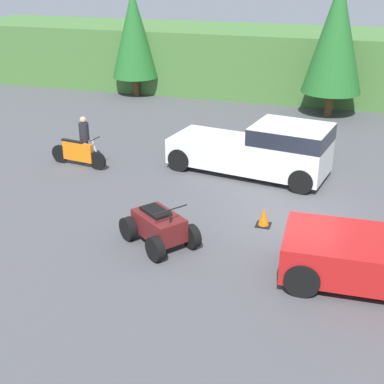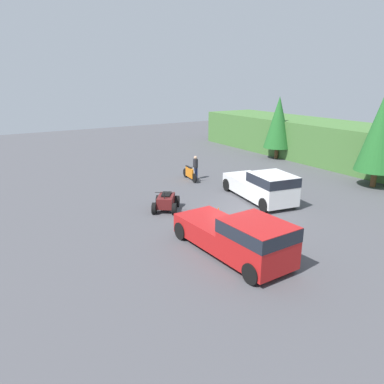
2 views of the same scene
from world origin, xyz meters
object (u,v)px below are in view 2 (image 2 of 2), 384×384
(dirt_bike, at_px, (190,173))
(rider_person, at_px, (195,167))
(pickup_truck_second, at_px, (264,186))
(pickup_truck_red, at_px, (240,236))
(quad_atv, at_px, (166,202))
(traffic_cone, at_px, (218,212))

(dirt_bike, distance_m, rider_person, 0.65)
(pickup_truck_second, height_order, rider_person, pickup_truck_second)
(dirt_bike, bearing_deg, pickup_truck_second, 18.26)
(pickup_truck_red, distance_m, pickup_truck_second, 7.80)
(quad_atv, bearing_deg, pickup_truck_red, 34.77)
(dirt_bike, distance_m, quad_atv, 6.63)
(pickup_truck_second, distance_m, quad_atv, 5.96)
(pickup_truck_red, height_order, quad_atv, pickup_truck_red)
(rider_person, height_order, traffic_cone, rider_person)
(traffic_cone, bearing_deg, pickup_truck_red, -24.95)
(pickup_truck_second, bearing_deg, traffic_cone, -69.85)
(quad_atv, bearing_deg, pickup_truck_second, 109.58)
(pickup_truck_red, distance_m, dirt_bike, 12.61)
(quad_atv, relative_size, rider_person, 1.37)
(pickup_truck_red, distance_m, rider_person, 12.72)
(pickup_truck_second, xyz_separation_m, dirt_bike, (-6.56, -1.17, -0.51))
(quad_atv, xyz_separation_m, rider_person, (-4.80, 4.96, 0.46))
(dirt_bike, bearing_deg, quad_atv, -34.80)
(pickup_truck_second, bearing_deg, rider_person, -164.37)
(rider_person, distance_m, traffic_cone, 7.91)
(dirt_bike, height_order, traffic_cone, dirt_bike)
(traffic_cone, bearing_deg, dirt_bike, 160.04)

